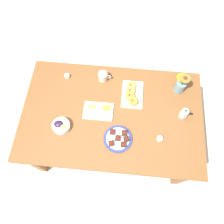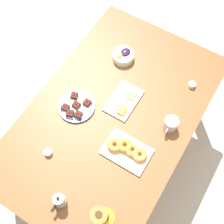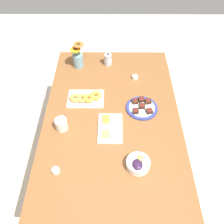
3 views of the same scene
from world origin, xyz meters
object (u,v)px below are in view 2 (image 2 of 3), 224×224
(grape_bowl, at_px, (123,55))
(cheese_platter, at_px, (123,101))
(dining_table, at_px, (112,120))
(jam_cup_berry, at_px, (192,85))
(flower_vase, at_px, (103,221))
(jam_cup_honey, at_px, (48,152))
(coffee_mug, at_px, (171,124))
(croissant_platter, at_px, (127,150))
(moka_pot, at_px, (59,201))
(dessert_plate, at_px, (76,106))

(grape_bowl, xyz_separation_m, cheese_platter, (0.30, 0.18, -0.02))
(dining_table, bearing_deg, jam_cup_berry, 143.30)
(jam_cup_berry, relative_size, flower_vase, 0.21)
(jam_cup_honey, distance_m, jam_cup_berry, 1.03)
(coffee_mug, xyz_separation_m, flower_vase, (0.70, -0.05, 0.04))
(croissant_platter, relative_size, flower_vase, 1.20)
(croissant_platter, height_order, flower_vase, flower_vase)
(croissant_platter, bearing_deg, flower_vase, 12.61)
(coffee_mug, height_order, croissant_platter, coffee_mug)
(jam_cup_berry, bearing_deg, cheese_platter, -43.99)
(coffee_mug, xyz_separation_m, moka_pot, (0.73, -0.31, 0.00))
(coffee_mug, xyz_separation_m, cheese_platter, (-0.00, -0.34, -0.03))
(flower_vase, bearing_deg, jam_cup_berry, 177.59)
(cheese_platter, height_order, moka_pot, moka_pot)
(croissant_platter, distance_m, flower_vase, 0.44)
(cheese_platter, relative_size, dessert_plate, 1.09)
(coffee_mug, distance_m, cheese_platter, 0.34)
(cheese_platter, height_order, dessert_plate, dessert_plate)
(jam_cup_berry, bearing_deg, dining_table, -36.70)
(dessert_plate, bearing_deg, jam_cup_honey, 5.22)
(croissant_platter, relative_size, jam_cup_berry, 5.84)
(grape_bowl, height_order, flower_vase, flower_vase)
(coffee_mug, distance_m, moka_pot, 0.80)
(grape_bowl, height_order, jam_cup_berry, grape_bowl)
(grape_bowl, bearing_deg, dessert_plate, -7.14)
(grape_bowl, height_order, moka_pot, moka_pot)
(croissant_platter, distance_m, moka_pot, 0.48)
(coffee_mug, distance_m, grape_bowl, 0.60)
(croissant_platter, bearing_deg, cheese_platter, -145.96)
(grape_bowl, distance_m, cheese_platter, 0.35)
(cheese_platter, relative_size, jam_cup_berry, 5.42)
(dining_table, relative_size, flower_vase, 6.84)
(coffee_mug, height_order, jam_cup_honey, coffee_mug)
(jam_cup_honey, distance_m, flower_vase, 0.52)
(coffee_mug, xyz_separation_m, jam_cup_honey, (0.54, -0.55, -0.03))
(cheese_platter, relative_size, jam_cup_honey, 5.42)
(cheese_platter, bearing_deg, grape_bowl, -149.31)
(croissant_platter, bearing_deg, coffee_mug, 152.13)
(grape_bowl, relative_size, jam_cup_berry, 3.12)
(dining_table, distance_m, coffee_mug, 0.39)
(grape_bowl, bearing_deg, jam_cup_berry, 94.65)
(cheese_platter, distance_m, jam_cup_honey, 0.58)
(croissant_platter, xyz_separation_m, jam_cup_honey, (0.26, -0.40, -0.01))
(grape_bowl, bearing_deg, cheese_platter, 30.69)
(jam_cup_berry, height_order, dessert_plate, dessert_plate)
(cheese_platter, distance_m, moka_pot, 0.74)
(cheese_platter, relative_size, croissant_platter, 0.93)
(jam_cup_honey, bearing_deg, flower_vase, 71.21)
(dining_table, height_order, flower_vase, flower_vase)
(grape_bowl, xyz_separation_m, jam_cup_berry, (-0.04, 0.51, -0.01))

